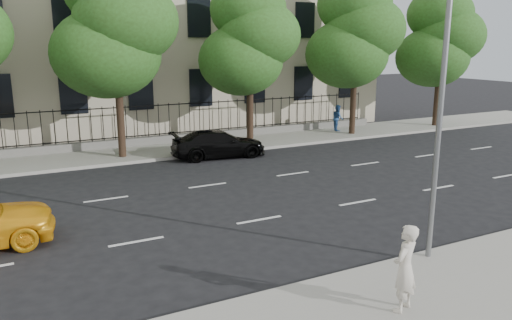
# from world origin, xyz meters

# --- Properties ---
(ground) EXTENTS (120.00, 120.00, 0.00)m
(ground) POSITION_xyz_m (0.00, 0.00, 0.00)
(ground) COLOR black
(ground) RESTS_ON ground
(near_sidewalk) EXTENTS (60.00, 4.00, 0.15)m
(near_sidewalk) POSITION_xyz_m (0.00, -4.00, 0.07)
(near_sidewalk) COLOR gray
(near_sidewalk) RESTS_ON ground
(far_sidewalk) EXTENTS (60.00, 4.00, 0.15)m
(far_sidewalk) POSITION_xyz_m (0.00, 14.00, 0.07)
(far_sidewalk) COLOR gray
(far_sidewalk) RESTS_ON ground
(lane_markings) EXTENTS (49.60, 4.62, 0.01)m
(lane_markings) POSITION_xyz_m (0.00, 4.75, 0.01)
(lane_markings) COLOR silver
(lane_markings) RESTS_ON ground
(iron_fence) EXTENTS (30.00, 0.50, 2.20)m
(iron_fence) POSITION_xyz_m (0.00, 15.70, 0.65)
(iron_fence) COLOR slate
(iron_fence) RESTS_ON far_sidewalk
(street_light) EXTENTS (0.25, 3.32, 8.05)m
(street_light) POSITION_xyz_m (2.50, -1.77, 5.15)
(street_light) COLOR slate
(street_light) RESTS_ON near_sidewalk
(tree_c) EXTENTS (5.89, 5.50, 9.80)m
(tree_c) POSITION_xyz_m (-1.96, 13.36, 6.41)
(tree_c) COLOR #382619
(tree_c) RESTS_ON far_sidewalk
(tree_d) EXTENTS (5.34, 4.94, 8.84)m
(tree_d) POSITION_xyz_m (5.04, 13.36, 5.84)
(tree_d) COLOR #382619
(tree_d) RESTS_ON far_sidewalk
(tree_e) EXTENTS (5.71, 5.31, 9.46)m
(tree_e) POSITION_xyz_m (12.04, 13.36, 6.20)
(tree_e) COLOR #382619
(tree_e) RESTS_ON far_sidewalk
(tree_f) EXTENTS (5.52, 5.12, 9.01)m
(tree_f) POSITION_xyz_m (19.04, 13.36, 5.88)
(tree_f) COLOR #382619
(tree_f) RESTS_ON far_sidewalk
(black_sedan) EXTENTS (4.91, 2.44, 1.37)m
(black_sedan) POSITION_xyz_m (2.39, 11.50, 0.69)
(black_sedan) COLOR black
(black_sedan) RESTS_ON ground
(woman_near) EXTENTS (0.81, 0.68, 1.88)m
(woman_near) POSITION_xyz_m (-0.03, -4.04, 1.09)
(woman_near) COLOR beige
(woman_near) RESTS_ON near_sidewalk
(pedestrian_far) EXTENTS (0.87, 0.97, 1.64)m
(pedestrian_far) POSITION_xyz_m (11.81, 14.43, 0.97)
(pedestrian_far) COLOR #284E8A
(pedestrian_far) RESTS_ON far_sidewalk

